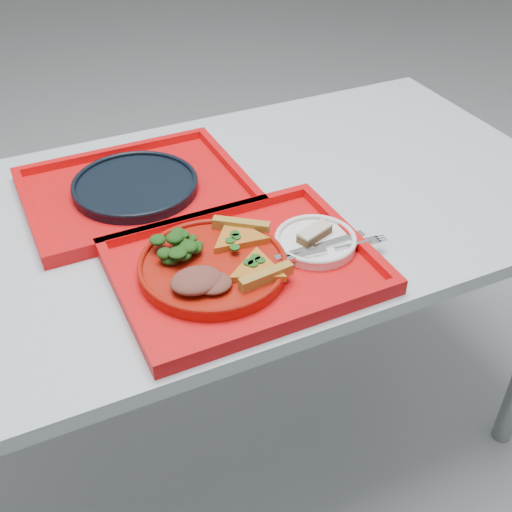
# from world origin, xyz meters

# --- Properties ---
(ground) EXTENTS (10.00, 10.00, 0.00)m
(ground) POSITION_xyz_m (0.00, 0.00, 0.00)
(ground) COLOR #93979B
(ground) RESTS_ON ground
(table) EXTENTS (1.60, 0.80, 0.75)m
(table) POSITION_xyz_m (0.00, 0.00, 0.68)
(table) COLOR #A2AAB5
(table) RESTS_ON ground
(tray_main) EXTENTS (0.45, 0.35, 0.01)m
(tray_main) POSITION_xyz_m (0.00, -0.21, 0.76)
(tray_main) COLOR red
(tray_main) RESTS_ON table
(tray_far) EXTENTS (0.45, 0.35, 0.01)m
(tray_far) POSITION_xyz_m (-0.10, 0.12, 0.76)
(tray_far) COLOR red
(tray_far) RESTS_ON table
(dinner_plate) EXTENTS (0.26, 0.26, 0.02)m
(dinner_plate) POSITION_xyz_m (-0.05, -0.20, 0.77)
(dinner_plate) COLOR #9F150A
(dinner_plate) RESTS_ON tray_main
(side_plate) EXTENTS (0.15, 0.15, 0.01)m
(side_plate) POSITION_xyz_m (0.15, -0.21, 0.77)
(side_plate) COLOR white
(side_plate) RESTS_ON tray_main
(navy_plate) EXTENTS (0.26, 0.26, 0.02)m
(navy_plate) POSITION_xyz_m (-0.10, 0.12, 0.77)
(navy_plate) COLOR black
(navy_plate) RESTS_ON tray_far
(pizza_slice_a) EXTENTS (0.11, 0.12, 0.02)m
(pizza_slice_a) POSITION_xyz_m (0.01, -0.25, 0.79)
(pizza_slice_a) COLOR gold
(pizza_slice_a) RESTS_ON dinner_plate
(pizza_slice_b) EXTENTS (0.16, 0.16, 0.02)m
(pizza_slice_b) POSITION_xyz_m (0.02, -0.15, 0.79)
(pizza_slice_b) COLOR gold
(pizza_slice_b) RESTS_ON dinner_plate
(salad_heap) EXTENTS (0.08, 0.07, 0.04)m
(salad_heap) POSITION_xyz_m (-0.09, -0.15, 0.80)
(salad_heap) COLOR black
(salad_heap) RESTS_ON dinner_plate
(meat_portion) EXTENTS (0.09, 0.07, 0.03)m
(meat_portion) POSITION_xyz_m (-0.10, -0.25, 0.79)
(meat_portion) COLOR brown
(meat_portion) RESTS_ON dinner_plate
(dessert_bar) EXTENTS (0.08, 0.05, 0.02)m
(dessert_bar) POSITION_xyz_m (0.15, -0.20, 0.79)
(dessert_bar) COLOR #452917
(dessert_bar) RESTS_ON side_plate
(knife) EXTENTS (0.19, 0.02, 0.01)m
(knife) POSITION_xyz_m (0.14, -0.23, 0.78)
(knife) COLOR silver
(knife) RESTS_ON side_plate
(fork) EXTENTS (0.19, 0.04, 0.01)m
(fork) POSITION_xyz_m (0.16, -0.25, 0.78)
(fork) COLOR silver
(fork) RESTS_ON side_plate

